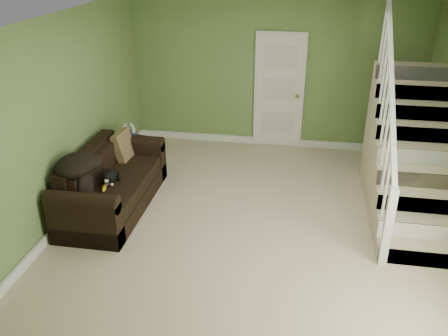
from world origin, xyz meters
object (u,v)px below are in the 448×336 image
at_px(sofa, 111,186).
at_px(banana, 104,188).
at_px(cat, 109,177).
at_px(side_table, 132,154).

height_order(sofa, banana, sofa).
height_order(cat, banana, cat).
relative_size(side_table, banana, 3.87).
bearing_deg(banana, sofa, 84.76).
relative_size(side_table, cat, 1.55).
height_order(sofa, side_table, sofa).
bearing_deg(sofa, side_table, 95.24).
relative_size(sofa, banana, 10.40).
bearing_deg(sofa, cat, -66.62).
xyz_separation_m(sofa, side_table, (-0.10, 1.15, -0.03)).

